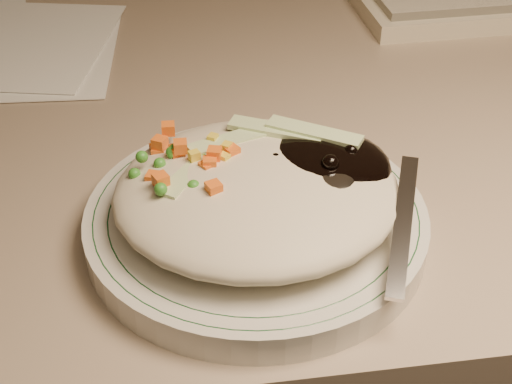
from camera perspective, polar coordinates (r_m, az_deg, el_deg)
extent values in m
cube|color=gray|center=(0.71, 5.86, 7.57)|extent=(1.40, 0.70, 0.04)
cylinder|color=silver|center=(0.50, 0.00, -2.41)|extent=(0.24, 0.24, 0.02)
torus|color=#144723|center=(0.49, 0.00, -1.50)|extent=(0.22, 0.22, 0.00)
torus|color=#144723|center=(0.49, 0.00, -1.50)|extent=(0.20, 0.20, 0.00)
ellipsoid|color=beige|center=(0.47, 0.08, 0.05)|extent=(0.19, 0.18, 0.04)
ellipsoid|color=black|center=(0.49, 5.06, 1.98)|extent=(0.10, 0.09, 0.03)
ellipsoid|color=orange|center=(0.49, -5.51, 1.18)|extent=(0.08, 0.08, 0.02)
sphere|color=black|center=(0.48, 1.56, 2.50)|extent=(0.01, 0.01, 0.01)
sphere|color=black|center=(0.49, 4.79, 3.15)|extent=(0.01, 0.01, 0.01)
sphere|color=black|center=(0.49, 7.61, 3.27)|extent=(0.01, 0.01, 0.01)
sphere|color=black|center=(0.50, 6.43, 3.49)|extent=(0.01, 0.01, 0.01)
sphere|color=black|center=(0.47, 5.96, 2.31)|extent=(0.01, 0.01, 0.01)
sphere|color=black|center=(0.48, 4.67, 2.67)|extent=(0.01, 0.01, 0.01)
sphere|color=black|center=(0.50, 5.69, 3.44)|extent=(0.01, 0.01, 0.01)
cube|color=orange|center=(0.48, -6.07, 3.64)|extent=(0.01, 0.01, 0.01)
cube|color=orange|center=(0.47, -3.96, 1.26)|extent=(0.01, 0.01, 0.01)
cube|color=orange|center=(0.50, -7.70, 3.91)|extent=(0.01, 0.01, 0.01)
cube|color=orange|center=(0.47, -3.35, 3.07)|extent=(0.01, 0.01, 0.01)
cube|color=orange|center=(0.47, -3.71, 2.29)|extent=(0.01, 0.01, 0.01)
cube|color=orange|center=(0.50, -7.89, 3.39)|extent=(0.01, 0.01, 0.01)
cube|color=orange|center=(0.48, -6.33, 3.28)|extent=(0.01, 0.01, 0.01)
cube|color=orange|center=(0.47, -3.91, 1.95)|extent=(0.01, 0.01, 0.01)
cube|color=orange|center=(0.48, -1.96, 3.21)|extent=(0.01, 0.01, 0.01)
cube|color=orange|center=(0.50, -7.03, 5.05)|extent=(0.01, 0.01, 0.01)
cube|color=orange|center=(0.45, -7.63, 0.96)|extent=(0.01, 0.01, 0.01)
cube|color=orange|center=(0.45, -3.40, 0.29)|extent=(0.01, 0.01, 0.01)
cube|color=orange|center=(0.47, -8.20, 1.07)|extent=(0.01, 0.01, 0.01)
cube|color=orange|center=(0.50, -7.79, 3.13)|extent=(0.01, 0.01, 0.01)
sphere|color=#388C28|center=(0.48, -3.84, 2.44)|extent=(0.01, 0.01, 0.01)
sphere|color=#388C28|center=(0.45, -7.64, 0.23)|extent=(0.01, 0.01, 0.01)
sphere|color=#388C28|center=(0.48, -7.71, 2.26)|extent=(0.01, 0.01, 0.01)
sphere|color=#388C28|center=(0.48, -9.13, 2.80)|extent=(0.01, 0.01, 0.01)
sphere|color=#388C28|center=(0.48, -4.24, 2.71)|extent=(0.01, 0.01, 0.01)
sphere|color=#388C28|center=(0.46, -3.08, 0.22)|extent=(0.01, 0.01, 0.01)
sphere|color=#388C28|center=(0.48, -5.59, 1.68)|extent=(0.01, 0.01, 0.01)
sphere|color=#388C28|center=(0.46, -6.27, 0.20)|extent=(0.01, 0.01, 0.01)
sphere|color=#388C28|center=(0.48, -9.69, 1.43)|extent=(0.01, 0.01, 0.01)
sphere|color=#388C28|center=(0.48, -6.49, 3.43)|extent=(0.01, 0.01, 0.01)
sphere|color=#388C28|center=(0.48, -6.74, 3.18)|extent=(0.01, 0.01, 0.01)
sphere|color=#388C28|center=(0.47, -7.57, 1.07)|extent=(0.01, 0.01, 0.01)
sphere|color=#388C28|center=(0.45, -5.02, 0.47)|extent=(0.01, 0.01, 0.01)
sphere|color=#388C28|center=(0.50, -1.70, 3.86)|extent=(0.01, 0.01, 0.01)
cube|color=yellow|center=(0.48, -4.39, 2.70)|extent=(0.01, 0.01, 0.01)
cube|color=yellow|center=(0.47, -2.56, 2.68)|extent=(0.01, 0.01, 0.01)
cube|color=yellow|center=(0.49, -5.67, 2.77)|extent=(0.01, 0.01, 0.01)
cube|color=yellow|center=(0.47, -4.96, 2.89)|extent=(0.01, 0.01, 0.01)
cube|color=yellow|center=(0.48, -5.56, 1.54)|extent=(0.01, 0.01, 0.01)
cube|color=yellow|center=(0.48, -2.36, 3.56)|extent=(0.01, 0.01, 0.01)
cube|color=yellow|center=(0.49, -3.48, 4.23)|extent=(0.01, 0.01, 0.01)
cube|color=yellow|center=(0.48, -4.42, 1.55)|extent=(0.01, 0.01, 0.01)
cube|color=#B2D18C|center=(0.50, -1.72, 4.25)|extent=(0.07, 0.04, 0.00)
cube|color=#B2D18C|center=(0.50, 1.62, 5.00)|extent=(0.07, 0.04, 0.00)
cube|color=#B2D18C|center=(0.47, -4.92, 1.81)|extent=(0.05, 0.06, 0.00)
cube|color=#B2D18C|center=(0.50, 4.67, 4.79)|extent=(0.07, 0.05, 0.00)
ellipsoid|color=silver|center=(0.47, 6.03, 1.29)|extent=(0.05, 0.06, 0.01)
cube|color=silver|center=(0.46, 11.67, -2.47)|extent=(0.05, 0.11, 0.03)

